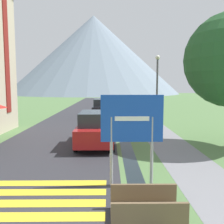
{
  "coord_description": "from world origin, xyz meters",
  "views": [
    {
      "loc": [
        0.32,
        -3.27,
        3.18
      ],
      "look_at": [
        0.46,
        10.0,
        1.76
      ],
      "focal_mm": 40.0,
      "sensor_mm": 36.0,
      "label": 1
    }
  ],
  "objects": [
    {
      "name": "parked_car_near",
      "position": [
        -0.4,
        9.73,
        0.91
      ],
      "size": [
        1.94,
        4.39,
        1.82
      ],
      "color": "#A31919",
      "rests_on": "ground_plane"
    },
    {
      "name": "road_sign",
      "position": [
        1.02,
        4.4,
        1.91
      ],
      "size": [
        1.95,
        0.11,
        2.89
      ],
      "color": "#9E9EA3",
      "rests_on": "ground_plane"
    },
    {
      "name": "drainage_channel",
      "position": [
        1.2,
        30.0,
        0.0
      ],
      "size": [
        0.6,
        60.0,
        0.0
      ],
      "color": "black",
      "rests_on": "ground_plane"
    },
    {
      "name": "crosswalk_marking",
      "position": [
        -2.5,
        3.55,
        0.01
      ],
      "size": [
        5.44,
        2.54,
        0.01
      ],
      "color": "yellow",
      "rests_on": "ground_plane"
    },
    {
      "name": "streetlamp",
      "position": [
        3.34,
        12.49,
        3.0
      ],
      "size": [
        0.28,
        0.28,
        5.05
      ],
      "color": "#515156",
      "rests_on": "ground_plane"
    },
    {
      "name": "ground_plane",
      "position": [
        0.0,
        20.0,
        0.0
      ],
      "size": [
        160.0,
        160.0,
        0.0
      ],
      "primitive_type": "plane",
      "color": "#517542"
    },
    {
      "name": "footpath",
      "position": [
        3.6,
        30.0,
        0.0
      ],
      "size": [
        2.2,
        60.0,
        0.01
      ],
      "color": "slate",
      "rests_on": "ground_plane"
    },
    {
      "name": "footbridge",
      "position": [
        1.2,
        2.39,
        0.23
      ],
      "size": [
        1.7,
        1.1,
        0.65
      ],
      "color": "brown",
      "rests_on": "ground_plane"
    },
    {
      "name": "mountain_distant",
      "position": [
        -5.65,
        94.82,
        14.83
      ],
      "size": [
        64.66,
        64.66,
        29.66
      ],
      "color": "slate",
      "rests_on": "ground_plane"
    },
    {
      "name": "parked_car_far",
      "position": [
        -0.43,
        21.86,
        0.91
      ],
      "size": [
        1.93,
        4.05,
        1.82
      ],
      "color": "black",
      "rests_on": "ground_plane"
    },
    {
      "name": "road",
      "position": [
        -2.5,
        30.0,
        0.0
      ],
      "size": [
        6.4,
        60.0,
        0.01
      ],
      "color": "#2D2D33",
      "rests_on": "ground_plane"
    }
  ]
}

